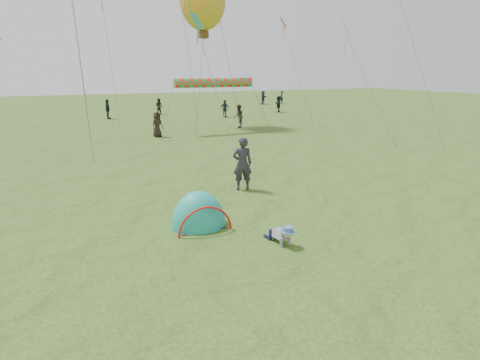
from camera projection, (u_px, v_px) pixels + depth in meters
name	position (u px, v px, depth m)	size (l,w,h in m)	color
ground	(273.00, 242.00, 9.43)	(140.00, 140.00, 0.00)	#214E10
crawling_toddler	(282.00, 234.00, 9.26)	(0.49, 0.70, 0.54)	black
popup_tent	(199.00, 226.00, 10.43)	(1.54, 1.27, 2.00)	#0B7662
standing_adult	(242.00, 164.00, 13.37)	(0.70, 0.46, 1.93)	#26242D
crowd_person_0	(282.00, 97.00, 49.97)	(0.61, 0.40, 1.68)	black
crowd_person_4	(157.00, 124.00, 24.41)	(0.80, 0.52, 1.63)	black
crowd_person_5	(263.00, 98.00, 48.95)	(1.62, 0.52, 1.75)	#272E3D
crowd_person_7	(159.00, 106.00, 37.35)	(0.78, 0.61, 1.61)	black
crowd_person_8	(108.00, 109.00, 33.75)	(1.03, 0.43, 1.76)	#18262E
crowd_person_11	(278.00, 104.00, 39.43)	(1.57, 0.50, 1.69)	black
crowd_person_13	(239.00, 116.00, 28.29)	(0.86, 0.67, 1.76)	#362D28
crowd_person_14	(225.00, 109.00, 34.91)	(0.95, 0.40, 1.62)	#1C2630
balloon_kite	(203.00, 4.00, 27.39)	(3.40, 3.40, 4.76)	#B1DD25
rainbow_tube_kite	(214.00, 83.00, 25.57)	(0.64, 0.64, 5.56)	red
diamond_kite_2	(347.00, 28.00, 23.50)	(1.20, 1.20, 0.00)	orange
diamond_kite_7	(283.00, 23.00, 29.75)	(0.91, 0.91, 0.00)	#D76118
diamond_kite_9	(197.00, 21.00, 16.22)	(0.78, 0.78, 0.00)	#27934E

